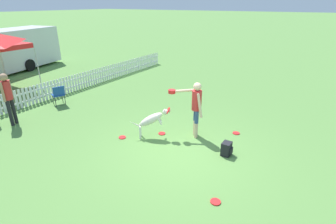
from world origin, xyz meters
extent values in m
plane|color=#5B8C42|center=(0.00, 0.00, 0.00)|extent=(240.00, 240.00, 0.00)
cylinder|color=beige|center=(1.04, -0.01, 0.23)|extent=(0.11, 0.11, 0.46)
cylinder|color=#334C7A|center=(1.04, -0.01, 0.65)|extent=(0.12, 0.12, 0.38)
cylinder|color=beige|center=(1.20, 0.10, 0.23)|extent=(0.11, 0.11, 0.46)
cylinder|color=#334C7A|center=(1.20, 0.10, 0.65)|extent=(0.12, 0.12, 0.38)
cylinder|color=red|center=(1.12, 0.04, 1.13)|extent=(0.39, 0.39, 0.58)
sphere|color=beige|center=(1.12, 0.04, 1.54)|extent=(0.23, 0.23, 0.23)
cylinder|color=beige|center=(0.99, -0.12, 1.05)|extent=(0.08, 0.21, 0.71)
cylinder|color=beige|center=(1.09, 0.45, 1.36)|extent=(0.41, 0.65, 0.14)
cylinder|color=red|center=(0.92, 0.75, 1.29)|extent=(0.21, 0.21, 0.02)
cylinder|color=red|center=(0.92, 0.75, 1.32)|extent=(0.21, 0.21, 0.02)
cylinder|color=red|center=(0.92, 0.75, 1.34)|extent=(0.21, 0.21, 0.02)
cylinder|color=red|center=(0.92, 0.75, 1.37)|extent=(0.21, 0.21, 0.02)
ellipsoid|color=beige|center=(0.36, 1.12, 0.57)|extent=(0.66, 0.78, 0.57)
ellipsoid|color=white|center=(0.36, 1.12, 0.52)|extent=(0.35, 0.42, 0.28)
sphere|color=beige|center=(0.60, 0.78, 0.79)|extent=(0.17, 0.17, 0.17)
cone|color=beige|center=(0.65, 0.72, 0.83)|extent=(0.16, 0.18, 0.14)
cylinder|color=red|center=(0.65, 0.72, 0.83)|extent=(0.24, 0.22, 0.20)
cone|color=beige|center=(0.63, 0.83, 0.86)|extent=(0.05, 0.05, 0.08)
cone|color=beige|center=(0.55, 0.77, 0.86)|extent=(0.05, 0.05, 0.08)
cylinder|color=white|center=(0.25, 1.44, 0.19)|extent=(0.06, 0.06, 0.39)
cylinder|color=white|center=(0.10, 1.33, 0.19)|extent=(0.06, 0.06, 0.39)
cylinder|color=white|center=(0.56, 0.98, 0.58)|extent=(0.15, 0.18, 0.30)
cylinder|color=white|center=(0.43, 0.88, 0.58)|extent=(0.15, 0.18, 0.30)
cone|color=beige|center=(0.09, 1.50, 0.43)|extent=(0.25, 0.32, 0.24)
cylinder|color=red|center=(1.91, -0.96, 0.01)|extent=(0.21, 0.21, 0.02)
cylinder|color=red|center=(-1.23, -1.59, 0.01)|extent=(0.21, 0.21, 0.02)
cylinder|color=red|center=(0.68, 0.96, 0.01)|extent=(0.21, 0.21, 0.02)
cylinder|color=red|center=(-0.15, 1.82, 0.01)|extent=(0.21, 0.21, 0.02)
cube|color=black|center=(0.59, -1.12, 0.18)|extent=(0.28, 0.22, 0.36)
cube|color=black|center=(0.59, -1.25, 0.14)|extent=(0.19, 0.04, 0.18)
cube|color=white|center=(0.00, 6.62, 0.22)|extent=(17.59, 0.04, 0.06)
cube|color=white|center=(0.00, 6.62, 0.53)|extent=(17.59, 0.04, 0.06)
cube|color=white|center=(-0.99, 6.62, 0.37)|extent=(0.09, 0.02, 0.74)
cube|color=white|center=(-0.83, 6.62, 0.37)|extent=(0.09, 0.02, 0.74)
cube|color=white|center=(-0.68, 6.62, 0.37)|extent=(0.09, 0.02, 0.74)
cube|color=white|center=(-0.53, 6.62, 0.37)|extent=(0.09, 0.02, 0.74)
cube|color=white|center=(-0.38, 6.62, 0.37)|extent=(0.09, 0.02, 0.74)
cube|color=white|center=(-0.23, 6.62, 0.37)|extent=(0.09, 0.02, 0.74)
cube|color=white|center=(-0.08, 6.62, 0.37)|extent=(0.09, 0.02, 0.74)
cube|color=white|center=(0.08, 6.62, 0.37)|extent=(0.09, 0.02, 0.74)
cube|color=white|center=(0.23, 6.62, 0.37)|extent=(0.09, 0.02, 0.74)
cube|color=white|center=(0.38, 6.62, 0.37)|extent=(0.09, 0.02, 0.74)
cube|color=white|center=(0.53, 6.62, 0.37)|extent=(0.09, 0.02, 0.74)
cube|color=white|center=(0.68, 6.62, 0.37)|extent=(0.09, 0.02, 0.74)
cube|color=white|center=(0.83, 6.62, 0.37)|extent=(0.09, 0.02, 0.74)
cube|color=white|center=(0.99, 6.62, 0.37)|extent=(0.09, 0.02, 0.74)
cube|color=white|center=(1.14, 6.62, 0.37)|extent=(0.09, 0.02, 0.74)
cube|color=white|center=(1.29, 6.62, 0.37)|extent=(0.09, 0.02, 0.74)
cube|color=white|center=(1.44, 6.62, 0.37)|extent=(0.09, 0.02, 0.74)
cube|color=white|center=(1.59, 6.62, 0.37)|extent=(0.09, 0.02, 0.74)
cube|color=white|center=(1.74, 6.62, 0.37)|extent=(0.09, 0.02, 0.74)
cube|color=white|center=(1.90, 6.62, 0.37)|extent=(0.09, 0.02, 0.74)
cube|color=white|center=(2.05, 6.62, 0.37)|extent=(0.09, 0.02, 0.74)
cube|color=white|center=(2.20, 6.62, 0.37)|extent=(0.09, 0.02, 0.74)
cube|color=white|center=(2.35, 6.62, 0.37)|extent=(0.09, 0.02, 0.74)
cube|color=white|center=(2.50, 6.62, 0.37)|extent=(0.09, 0.02, 0.74)
cube|color=white|center=(2.65, 6.62, 0.37)|extent=(0.09, 0.02, 0.74)
cube|color=white|center=(2.81, 6.62, 0.37)|extent=(0.09, 0.02, 0.74)
cube|color=white|center=(2.96, 6.62, 0.37)|extent=(0.09, 0.02, 0.74)
cube|color=white|center=(3.11, 6.62, 0.37)|extent=(0.09, 0.02, 0.74)
cube|color=white|center=(3.26, 6.62, 0.37)|extent=(0.09, 0.02, 0.74)
cube|color=white|center=(3.41, 6.62, 0.37)|extent=(0.09, 0.02, 0.74)
cube|color=white|center=(3.56, 6.62, 0.37)|extent=(0.09, 0.02, 0.74)
cube|color=white|center=(3.72, 6.62, 0.37)|extent=(0.09, 0.02, 0.74)
cube|color=white|center=(3.87, 6.62, 0.37)|extent=(0.09, 0.02, 0.74)
cube|color=white|center=(4.02, 6.62, 0.37)|extent=(0.09, 0.02, 0.74)
cube|color=white|center=(4.17, 6.62, 0.37)|extent=(0.09, 0.02, 0.74)
cube|color=white|center=(4.32, 6.62, 0.37)|extent=(0.09, 0.02, 0.74)
cube|color=white|center=(4.47, 6.62, 0.37)|extent=(0.09, 0.02, 0.74)
cube|color=white|center=(4.63, 6.62, 0.37)|extent=(0.09, 0.02, 0.74)
cube|color=white|center=(4.78, 6.62, 0.37)|extent=(0.09, 0.02, 0.74)
cube|color=white|center=(4.93, 6.62, 0.37)|extent=(0.09, 0.02, 0.74)
cube|color=white|center=(5.08, 6.62, 0.37)|extent=(0.09, 0.02, 0.74)
cube|color=white|center=(5.23, 6.62, 0.37)|extent=(0.09, 0.02, 0.74)
cube|color=white|center=(5.38, 6.62, 0.37)|extent=(0.09, 0.02, 0.74)
cube|color=white|center=(5.54, 6.62, 0.37)|extent=(0.09, 0.02, 0.74)
cube|color=white|center=(5.69, 6.62, 0.37)|extent=(0.09, 0.02, 0.74)
cube|color=white|center=(5.84, 6.62, 0.37)|extent=(0.09, 0.02, 0.74)
cube|color=white|center=(5.99, 6.62, 0.37)|extent=(0.09, 0.02, 0.74)
cube|color=white|center=(6.14, 6.62, 0.37)|extent=(0.09, 0.02, 0.74)
cube|color=white|center=(6.29, 6.62, 0.37)|extent=(0.09, 0.02, 0.74)
cube|color=white|center=(6.45, 6.62, 0.37)|extent=(0.09, 0.02, 0.74)
cube|color=white|center=(6.60, 6.62, 0.37)|extent=(0.09, 0.02, 0.74)
cube|color=white|center=(6.75, 6.62, 0.37)|extent=(0.09, 0.02, 0.74)
cube|color=white|center=(6.90, 6.62, 0.37)|extent=(0.09, 0.02, 0.74)
cube|color=white|center=(7.05, 6.62, 0.37)|extent=(0.09, 0.02, 0.74)
cube|color=white|center=(7.20, 6.62, 0.37)|extent=(0.09, 0.02, 0.74)
cube|color=white|center=(7.36, 6.62, 0.37)|extent=(0.09, 0.02, 0.74)
cube|color=white|center=(7.51, 6.62, 0.37)|extent=(0.09, 0.02, 0.74)
cube|color=white|center=(7.66, 6.62, 0.37)|extent=(0.09, 0.02, 0.74)
cube|color=white|center=(7.81, 6.62, 0.37)|extent=(0.09, 0.02, 0.74)
cube|color=white|center=(7.96, 6.62, 0.37)|extent=(0.09, 0.02, 0.74)
cube|color=white|center=(8.11, 6.62, 0.37)|extent=(0.09, 0.02, 0.74)
cube|color=white|center=(8.27, 6.62, 0.37)|extent=(0.09, 0.02, 0.74)
cube|color=white|center=(8.42, 6.62, 0.37)|extent=(0.09, 0.02, 0.74)
cube|color=white|center=(8.57, 6.62, 0.37)|extent=(0.09, 0.02, 0.74)
cube|color=white|center=(8.72, 6.62, 0.37)|extent=(0.09, 0.02, 0.74)
cylinder|color=#333338|center=(0.87, 5.85, 0.20)|extent=(0.02, 0.02, 0.40)
cylinder|color=#333338|center=(0.53, 5.98, 0.20)|extent=(0.02, 0.02, 0.40)
cylinder|color=#333338|center=(0.74, 5.52, 0.20)|extent=(0.02, 0.02, 0.40)
cylinder|color=#333338|center=(0.40, 5.65, 0.20)|extent=(0.02, 0.02, 0.40)
cube|color=#1E4799|center=(0.63, 5.75, 0.40)|extent=(0.55, 0.55, 0.03)
cube|color=#1E4799|center=(0.57, 5.58, 0.59)|extent=(0.42, 0.23, 0.38)
cylinder|color=#B2B2B2|center=(1.52, 8.21, 1.04)|extent=(0.04, 0.04, 2.08)
cylinder|color=#B2B2B2|center=(1.52, 11.28, 1.04)|extent=(0.04, 0.04, 2.08)
cylinder|color=black|center=(-1.24, 5.49, 0.44)|extent=(0.11, 0.11, 0.87)
cylinder|color=black|center=(-1.41, 5.42, 0.44)|extent=(0.11, 0.11, 0.87)
cylinder|color=red|center=(-1.32, 5.45, 1.17)|extent=(0.27, 0.27, 0.60)
sphere|color=tan|center=(-1.32, 5.45, 1.59)|extent=(0.24, 0.24, 0.24)
cylinder|color=tan|center=(-1.17, 5.52, 1.16)|extent=(0.08, 0.08, 0.62)
cylinder|color=tan|center=(-1.48, 5.39, 1.16)|extent=(0.08, 0.08, 0.62)
cube|color=silver|center=(3.53, 12.96, 1.23)|extent=(4.62, 2.93, 2.15)
cone|color=#3F3F42|center=(6.01, 13.52, 0.25)|extent=(0.82, 0.37, 0.20)
cylinder|color=black|center=(2.79, 13.83, 0.34)|extent=(0.70, 0.33, 0.68)
cylinder|color=black|center=(3.24, 11.85, 0.34)|extent=(0.70, 0.33, 0.68)
camera|label=1|loc=(-5.25, -2.99, 3.72)|focal=28.00mm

